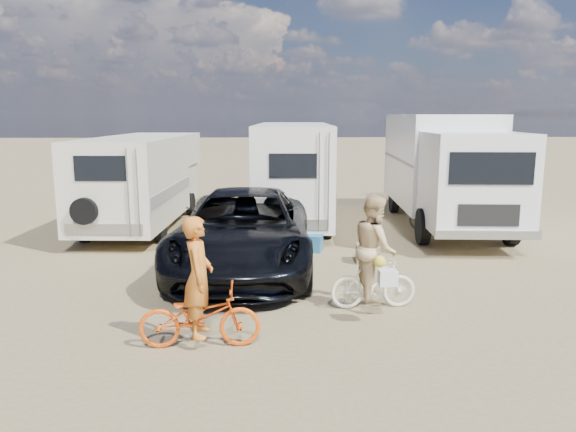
{
  "coord_description": "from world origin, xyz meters",
  "views": [
    {
      "loc": [
        -1.09,
        -9.14,
        3.29
      ],
      "look_at": [
        -0.65,
        1.59,
        1.3
      ],
      "focal_mm": 34.28,
      "sensor_mm": 36.0,
      "label": 1
    }
  ],
  "objects_px": {
    "cooler": "(311,243)",
    "crate": "(368,253)",
    "box_truck": "(446,171)",
    "rider_woman": "(374,258)",
    "dark_suv": "(244,230)",
    "rider_man": "(199,289)",
    "bike_man": "(200,317)",
    "rv_left": "(143,182)",
    "bike_woman": "(373,283)",
    "bike_parked": "(440,216)",
    "rv_main": "(293,175)"
  },
  "relations": [
    {
      "from": "cooler",
      "to": "crate",
      "type": "bearing_deg",
      "value": -22.3
    },
    {
      "from": "box_truck",
      "to": "rider_woman",
      "type": "height_order",
      "value": "box_truck"
    },
    {
      "from": "dark_suv",
      "to": "rider_man",
      "type": "relative_size",
      "value": 3.51
    },
    {
      "from": "bike_man",
      "to": "rider_woman",
      "type": "bearing_deg",
      "value": -63.26
    },
    {
      "from": "box_truck",
      "to": "crate",
      "type": "xyz_separation_m",
      "value": [
        -3.01,
        -3.92,
        -1.44
      ]
    },
    {
      "from": "rv_left",
      "to": "bike_woman",
      "type": "height_order",
      "value": "rv_left"
    },
    {
      "from": "bike_parked",
      "to": "box_truck",
      "type": "bearing_deg",
      "value": 3.0
    },
    {
      "from": "dark_suv",
      "to": "rv_left",
      "type": "bearing_deg",
      "value": 126.86
    },
    {
      "from": "dark_suv",
      "to": "bike_woman",
      "type": "bearing_deg",
      "value": -45.29
    },
    {
      "from": "box_truck",
      "to": "dark_suv",
      "type": "relative_size",
      "value": 1.29
    },
    {
      "from": "rider_woman",
      "to": "bike_parked",
      "type": "distance_m",
      "value": 6.81
    },
    {
      "from": "rider_woman",
      "to": "bike_parked",
      "type": "bearing_deg",
      "value": -30.29
    },
    {
      "from": "bike_man",
      "to": "bike_woman",
      "type": "distance_m",
      "value": 3.17
    },
    {
      "from": "box_truck",
      "to": "dark_suv",
      "type": "bearing_deg",
      "value": -138.81
    },
    {
      "from": "dark_suv",
      "to": "crate",
      "type": "height_order",
      "value": "dark_suv"
    },
    {
      "from": "rv_left",
      "to": "dark_suv",
      "type": "relative_size",
      "value": 1.12
    },
    {
      "from": "bike_parked",
      "to": "rv_left",
      "type": "bearing_deg",
      "value": 109.67
    },
    {
      "from": "dark_suv",
      "to": "bike_parked",
      "type": "xyz_separation_m",
      "value": [
        5.39,
        3.5,
        -0.38
      ]
    },
    {
      "from": "bike_man",
      "to": "crate",
      "type": "height_order",
      "value": "bike_man"
    },
    {
      "from": "rider_woman",
      "to": "rv_main",
      "type": "bearing_deg",
      "value": 4.35
    },
    {
      "from": "rv_main",
      "to": "rider_woman",
      "type": "relative_size",
      "value": 3.73
    },
    {
      "from": "rv_main",
      "to": "box_truck",
      "type": "relative_size",
      "value": 0.85
    },
    {
      "from": "rv_left",
      "to": "cooler",
      "type": "height_order",
      "value": "rv_left"
    },
    {
      "from": "bike_woman",
      "to": "bike_parked",
      "type": "height_order",
      "value": "bike_parked"
    },
    {
      "from": "bike_parked",
      "to": "rider_woman",
      "type": "bearing_deg",
      "value": -179.63
    },
    {
      "from": "box_truck",
      "to": "bike_woman",
      "type": "relative_size",
      "value": 5.29
    },
    {
      "from": "rv_main",
      "to": "rv_left",
      "type": "height_order",
      "value": "rv_main"
    },
    {
      "from": "rv_main",
      "to": "crate",
      "type": "xyz_separation_m",
      "value": [
        1.46,
        -4.54,
        -1.3
      ]
    },
    {
      "from": "bike_man",
      "to": "bike_parked",
      "type": "xyz_separation_m",
      "value": [
        5.88,
        7.55,
        0.01
      ]
    },
    {
      "from": "rv_left",
      "to": "box_truck",
      "type": "height_order",
      "value": "box_truck"
    },
    {
      "from": "rv_left",
      "to": "bike_woman",
      "type": "xyz_separation_m",
      "value": [
        5.45,
        -7.21,
        -0.88
      ]
    },
    {
      "from": "crate",
      "to": "bike_man",
      "type": "bearing_deg",
      "value": -125.99
    },
    {
      "from": "dark_suv",
      "to": "bike_woman",
      "type": "height_order",
      "value": "dark_suv"
    },
    {
      "from": "rv_main",
      "to": "cooler",
      "type": "distance_m",
      "value": 3.74
    },
    {
      "from": "rv_left",
      "to": "box_truck",
      "type": "bearing_deg",
      "value": 1.29
    },
    {
      "from": "dark_suv",
      "to": "bike_parked",
      "type": "height_order",
      "value": "dark_suv"
    },
    {
      "from": "rv_main",
      "to": "dark_suv",
      "type": "xyz_separation_m",
      "value": [
        -1.29,
        -4.95,
        -0.66
      ]
    },
    {
      "from": "rv_main",
      "to": "rider_woman",
      "type": "distance_m",
      "value": 7.6
    },
    {
      "from": "rider_woman",
      "to": "dark_suv",
      "type": "bearing_deg",
      "value": 38.65
    },
    {
      "from": "bike_woman",
      "to": "rider_man",
      "type": "bearing_deg",
      "value": 114.89
    },
    {
      "from": "bike_woman",
      "to": "rider_woman",
      "type": "relative_size",
      "value": 0.83
    },
    {
      "from": "box_truck",
      "to": "cooler",
      "type": "relative_size",
      "value": 15.44
    },
    {
      "from": "box_truck",
      "to": "bike_parked",
      "type": "bearing_deg",
      "value": -110.09
    },
    {
      "from": "rv_left",
      "to": "dark_suv",
      "type": "height_order",
      "value": "rv_left"
    },
    {
      "from": "rider_woman",
      "to": "bike_parked",
      "type": "xyz_separation_m",
      "value": [
        3.09,
        6.06,
        -0.43
      ]
    },
    {
      "from": "rv_left",
      "to": "bike_parked",
      "type": "height_order",
      "value": "rv_left"
    },
    {
      "from": "bike_parked",
      "to": "bike_man",
      "type": "bearing_deg",
      "value": 169.48
    },
    {
      "from": "box_truck",
      "to": "rider_man",
      "type": "xyz_separation_m",
      "value": [
        -6.25,
        -8.38,
        -0.78
      ]
    },
    {
      "from": "bike_woman",
      "to": "crate",
      "type": "relative_size",
      "value": 2.93
    },
    {
      "from": "rider_woman",
      "to": "cooler",
      "type": "xyz_separation_m",
      "value": [
        -0.74,
        4.0,
        -0.69
      ]
    }
  ]
}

